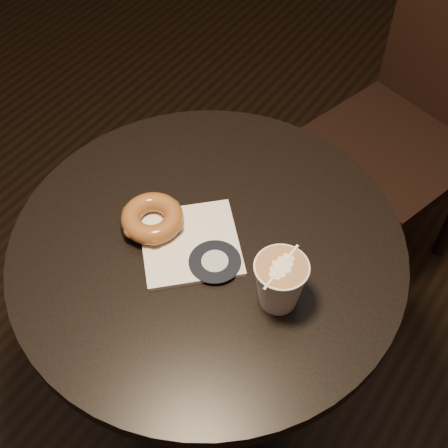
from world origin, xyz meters
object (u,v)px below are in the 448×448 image
object	(u,v)px
cafe_table	(209,303)
chair	(424,101)
latte_cup	(280,284)
pastry_bag	(190,243)
doughnut	(152,218)

from	to	relation	value
cafe_table	chair	bearing A→B (deg)	82.27
latte_cup	pastry_bag	bearing A→B (deg)	176.99
chair	pastry_bag	world-z (taller)	chair
doughnut	chair	bearing A→B (deg)	75.85
pastry_bag	latte_cup	size ratio (longest dim) A/B	1.72
cafe_table	pastry_bag	size ratio (longest dim) A/B	4.49
cafe_table	pastry_bag	xyz separation A→B (m)	(-0.02, -0.02, 0.20)
cafe_table	doughnut	size ratio (longest dim) A/B	6.75
pastry_bag	cafe_table	bearing A→B (deg)	-7.53
latte_cup	chair	bearing A→B (deg)	93.54
chair	latte_cup	distance (m)	0.87
pastry_bag	doughnut	bearing A→B (deg)	139.86
doughnut	cafe_table	bearing A→B (deg)	13.86
cafe_table	latte_cup	size ratio (longest dim) A/B	7.73
chair	latte_cup	xyz separation A→B (m)	(0.05, -0.84, 0.24)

